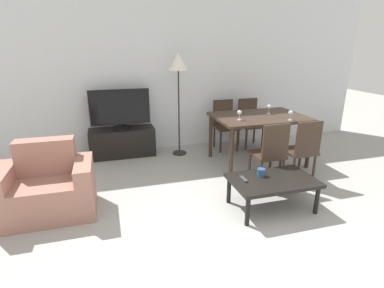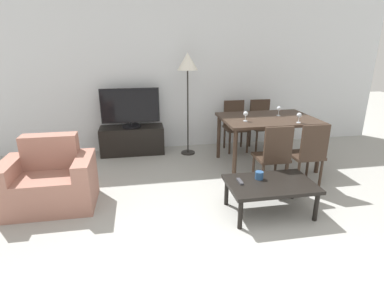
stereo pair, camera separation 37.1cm
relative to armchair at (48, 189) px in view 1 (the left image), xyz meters
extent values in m
cube|color=silver|center=(1.67, 1.93, 1.05)|extent=(7.95, 0.06, 2.70)
cube|color=#9E6B5B|center=(0.00, -0.03, -0.09)|extent=(0.63, 0.65, 0.41)
cube|color=#9E6B5B|center=(0.00, 0.19, 0.32)|extent=(0.63, 0.20, 0.41)
cube|color=#9E6B5B|center=(-0.40, -0.03, 0.00)|extent=(0.18, 0.65, 0.59)
cube|color=#9E6B5B|center=(0.40, -0.03, 0.00)|extent=(0.18, 0.65, 0.59)
cube|color=black|center=(0.92, 1.66, -0.06)|extent=(1.08, 0.41, 0.48)
cylinder|color=black|center=(0.92, 1.66, 0.19)|extent=(0.32, 0.32, 0.03)
cylinder|color=black|center=(0.92, 1.66, 0.23)|extent=(0.04, 0.04, 0.05)
cube|color=black|center=(0.92, 1.66, 0.55)|extent=(0.97, 0.04, 0.58)
cube|color=black|center=(0.92, 1.64, 0.55)|extent=(0.93, 0.01, 0.54)
cube|color=black|center=(2.46, -0.60, 0.05)|extent=(0.96, 0.61, 0.04)
cylinder|color=black|center=(2.03, -0.85, -0.13)|extent=(0.05, 0.05, 0.33)
cylinder|color=black|center=(2.89, -0.85, -0.13)|extent=(0.05, 0.05, 0.33)
cylinder|color=black|center=(2.03, -0.35, -0.13)|extent=(0.05, 0.05, 0.33)
cylinder|color=black|center=(2.89, -0.35, -0.13)|extent=(0.05, 0.05, 0.33)
cube|color=#38281E|center=(2.98, 0.76, 0.45)|extent=(1.40, 0.99, 0.04)
cylinder|color=#38281E|center=(2.34, 0.32, 0.06)|extent=(0.06, 0.06, 0.73)
cylinder|color=#38281E|center=(3.62, 0.32, 0.06)|extent=(0.06, 0.06, 0.73)
cylinder|color=#38281E|center=(2.34, 1.19, 0.06)|extent=(0.06, 0.06, 0.73)
cylinder|color=#38281E|center=(3.62, 1.19, 0.06)|extent=(0.06, 0.06, 0.73)
cube|color=#38281E|center=(2.74, 0.03, 0.11)|extent=(0.40, 0.40, 0.04)
cylinder|color=#38281E|center=(2.57, 0.20, -0.10)|extent=(0.04, 0.04, 0.39)
cylinder|color=#38281E|center=(2.90, 0.20, -0.10)|extent=(0.04, 0.04, 0.39)
cylinder|color=#38281E|center=(2.57, -0.13, -0.10)|extent=(0.04, 0.04, 0.39)
cylinder|color=#38281E|center=(2.90, -0.13, -0.10)|extent=(0.04, 0.04, 0.39)
cube|color=#38281E|center=(2.74, -0.15, 0.35)|extent=(0.37, 0.04, 0.45)
cube|color=#38281E|center=(3.23, 1.48, 0.11)|extent=(0.40, 0.40, 0.04)
cylinder|color=#38281E|center=(3.06, 1.32, -0.10)|extent=(0.04, 0.04, 0.39)
cylinder|color=#38281E|center=(3.39, 1.32, -0.10)|extent=(0.04, 0.04, 0.39)
cylinder|color=#38281E|center=(3.06, 1.64, -0.10)|extent=(0.04, 0.04, 0.39)
cylinder|color=#38281E|center=(3.39, 1.64, -0.10)|extent=(0.04, 0.04, 0.39)
cube|color=#38281E|center=(3.23, 1.66, 0.35)|extent=(0.37, 0.04, 0.45)
cube|color=#38281E|center=(3.23, 0.03, 0.11)|extent=(0.40, 0.40, 0.04)
cylinder|color=#38281E|center=(3.06, 0.20, -0.10)|extent=(0.04, 0.04, 0.39)
cylinder|color=#38281E|center=(3.39, 0.20, -0.10)|extent=(0.04, 0.04, 0.39)
cylinder|color=#38281E|center=(3.06, -0.13, -0.10)|extent=(0.04, 0.04, 0.39)
cylinder|color=#38281E|center=(3.39, -0.13, -0.10)|extent=(0.04, 0.04, 0.39)
cube|color=#38281E|center=(3.23, -0.15, 0.35)|extent=(0.37, 0.04, 0.45)
cube|color=#38281E|center=(2.74, 1.48, 0.11)|extent=(0.40, 0.40, 0.04)
cylinder|color=#38281E|center=(2.57, 1.32, -0.10)|extent=(0.04, 0.04, 0.39)
cylinder|color=#38281E|center=(2.90, 1.32, -0.10)|extent=(0.04, 0.04, 0.39)
cylinder|color=#38281E|center=(2.57, 1.64, -0.10)|extent=(0.04, 0.04, 0.39)
cylinder|color=#38281E|center=(2.90, 1.64, -0.10)|extent=(0.04, 0.04, 0.39)
cube|color=#38281E|center=(2.74, 1.66, 0.35)|extent=(0.37, 0.04, 0.45)
cylinder|color=black|center=(1.87, 1.48, -0.29)|extent=(0.24, 0.24, 0.02)
cylinder|color=black|center=(1.87, 1.48, 0.43)|extent=(0.02, 0.02, 1.41)
cone|color=white|center=(1.87, 1.48, 1.26)|extent=(0.33, 0.33, 0.27)
cube|color=#38383D|center=(2.13, -0.53, 0.08)|extent=(0.04, 0.15, 0.02)
cylinder|color=navy|center=(2.37, -0.48, 0.12)|extent=(0.09, 0.09, 0.09)
cylinder|color=silver|center=(3.27, 0.37, 0.47)|extent=(0.06, 0.06, 0.01)
cylinder|color=silver|center=(3.27, 0.37, 0.51)|extent=(0.01, 0.01, 0.07)
sphere|color=silver|center=(3.27, 0.37, 0.58)|extent=(0.07, 0.07, 0.07)
cylinder|color=silver|center=(3.19, 0.84, 0.47)|extent=(0.06, 0.06, 0.01)
cylinder|color=silver|center=(3.19, 0.84, 0.51)|extent=(0.01, 0.01, 0.07)
sphere|color=silver|center=(3.19, 0.84, 0.58)|extent=(0.07, 0.07, 0.07)
cylinder|color=silver|center=(2.57, 0.59, 0.47)|extent=(0.06, 0.06, 0.01)
cylinder|color=silver|center=(2.57, 0.59, 0.51)|extent=(0.01, 0.01, 0.07)
sphere|color=silver|center=(2.57, 0.59, 0.58)|extent=(0.07, 0.07, 0.07)
camera|label=1|loc=(0.71, -3.32, 1.53)|focal=28.00mm
camera|label=2|loc=(1.07, -3.40, 1.53)|focal=28.00mm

